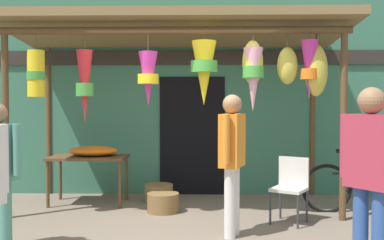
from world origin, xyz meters
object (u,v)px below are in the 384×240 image
folding_chair (291,184)px  wicker_basket_spare (159,193)px  flower_heap_on_table (94,151)px  parked_bicycle (363,188)px  customer_foreground (232,153)px  wicker_basket_by_table (163,203)px  display_table (89,162)px  passerby_at_right (371,169)px

folding_chair → wicker_basket_spare: folding_chair is taller
flower_heap_on_table → wicker_basket_spare: bearing=8.4°
parked_bicycle → customer_foreground: 2.37m
flower_heap_on_table → wicker_basket_by_table: bearing=-26.1°
display_table → folding_chair: bearing=-19.5°
wicker_basket_by_table → passerby_at_right: size_ratio=0.27×
wicker_basket_by_table → wicker_basket_spare: (-0.13, 0.69, 0.00)m
passerby_at_right → folding_chair: bearing=97.4°
folding_chair → customer_foreground: (-0.81, -0.64, 0.47)m
parked_bicycle → display_table: bearing=173.6°
parked_bicycle → passerby_at_right: (-0.87, -2.61, 0.64)m
display_table → parked_bicycle: 4.08m
folding_chair → display_table: bearing=160.5°
passerby_at_right → wicker_basket_spare: bearing=123.0°
wicker_basket_spare → display_table: bearing=-171.3°
parked_bicycle → flower_heap_on_table: bearing=173.2°
folding_chair → customer_foreground: 1.13m
wicker_basket_spare → passerby_at_right: 3.95m
flower_heap_on_table → parked_bicycle: bearing=-6.8°
customer_foreground → passerby_at_right: size_ratio=0.98×
folding_chair → passerby_at_right: (0.26, -2.04, 0.49)m
flower_heap_on_table → customer_foreground: bearing=-40.0°
flower_heap_on_table → wicker_basket_by_table: (1.11, -0.54, -0.68)m
flower_heap_on_table → parked_bicycle: (3.95, -0.47, -0.47)m
display_table → folding_chair: size_ratio=1.39×
customer_foreground → folding_chair: bearing=38.6°
folding_chair → customer_foreground: size_ratio=0.51×
display_table → flower_heap_on_table: (0.09, 0.02, 0.16)m
folding_chair → flower_heap_on_table: bearing=159.6°
display_table → wicker_basket_spare: (1.07, 0.16, -0.51)m
folding_chair → wicker_basket_by_table: folding_chair is taller
wicker_basket_spare → customer_foreground: customer_foreground is taller
parked_bicycle → customer_foreground: customer_foreground is taller
flower_heap_on_table → parked_bicycle: size_ratio=0.43×
wicker_basket_spare → folding_chair: bearing=-33.0°
wicker_basket_by_table → parked_bicycle: size_ratio=0.26×
wicker_basket_by_table → parked_bicycle: bearing=1.4°
flower_heap_on_table → passerby_at_right: passerby_at_right is taller
wicker_basket_by_table → parked_bicycle: (2.85, 0.07, 0.21)m
folding_chair → passerby_at_right: 2.12m
display_table → wicker_basket_spare: size_ratio=2.61×
customer_foreground → parked_bicycle: bearing=32.1°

